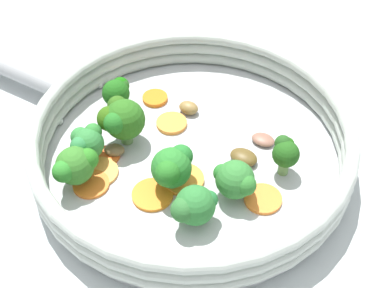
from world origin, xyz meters
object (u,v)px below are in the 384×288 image
(broccoli_floret_1, at_px, (121,119))
(broccoli_floret_7, at_px, (285,152))
(mushroom_piece_3, at_px, (114,150))
(carrot_slice_7, at_px, (184,180))
(broccoli_floret_0, at_px, (76,166))
(carrot_slice_3, at_px, (106,156))
(mushroom_piece_0, at_px, (244,157))
(broccoli_floret_2, at_px, (172,168))
(broccoli_floret_5, at_px, (87,142))
(carrot_slice_0, at_px, (152,195))
(carrot_slice_5, at_px, (172,123))
(carrot_slice_1, at_px, (155,98))
(carrot_slice_4, at_px, (99,172))
(skillet, at_px, (192,157))
(broccoli_floret_6, at_px, (194,206))
(mushroom_piece_1, at_px, (263,140))
(carrot_slice_2, at_px, (91,184))
(broccoli_floret_4, at_px, (235,180))
(carrot_slice_6, at_px, (263,199))
(mushroom_piece_2, at_px, (189,108))
(broccoli_floret_3, at_px, (117,92))

(broccoli_floret_1, xyz_separation_m, broccoli_floret_7, (0.11, 0.16, -0.01))
(mushroom_piece_3, bearing_deg, carrot_slice_7, 42.29)
(broccoli_floret_7, bearing_deg, broccoli_floret_0, -105.06)
(carrot_slice_3, xyz_separation_m, mushroom_piece_0, (0.06, 0.15, 0.01))
(broccoli_floret_2, height_order, mushroom_piece_0, broccoli_floret_2)
(broccoli_floret_5, relative_size, mushroom_piece_3, 1.86)
(carrot_slice_0, height_order, carrot_slice_5, same)
(carrot_slice_1, distance_m, carrot_slice_4, 0.14)
(broccoli_floret_1, bearing_deg, skillet, 56.60)
(carrot_slice_0, relative_size, broccoli_floret_6, 0.88)
(carrot_slice_3, distance_m, carrot_slice_5, 0.09)
(broccoli_floret_1, bearing_deg, carrot_slice_3, -55.23)
(broccoli_floret_5, distance_m, mushroom_piece_1, 0.20)
(broccoli_floret_2, height_order, broccoli_floret_7, broccoli_floret_2)
(skillet, distance_m, carrot_slice_2, 0.12)
(broccoli_floret_1, height_order, broccoli_floret_4, broccoli_floret_1)
(broccoli_floret_5, distance_m, mushroom_piece_0, 0.18)
(carrot_slice_7, relative_size, broccoli_floret_7, 0.99)
(broccoli_floret_5, xyz_separation_m, broccoli_floret_6, (0.12, 0.08, -0.00))
(carrot_slice_6, xyz_separation_m, broccoli_floret_1, (-0.14, -0.12, 0.03))
(carrot_slice_3, height_order, broccoli_floret_4, broccoli_floret_4)
(carrot_slice_1, bearing_deg, carrot_slice_6, 16.76)
(carrot_slice_3, bearing_deg, carrot_slice_2, -35.69)
(mushroom_piece_2, bearing_deg, mushroom_piece_1, 38.74)
(carrot_slice_7, relative_size, broccoli_floret_5, 1.01)
(carrot_slice_4, height_order, mushroom_piece_2, mushroom_piece_2)
(carrot_slice_5, distance_m, mushroom_piece_1, 0.11)
(carrot_slice_6, bearing_deg, mushroom_piece_1, 154.49)
(carrot_slice_4, relative_size, mushroom_piece_3, 1.83)
(broccoli_floret_1, xyz_separation_m, broccoli_floret_5, (0.02, -0.04, -0.01))
(broccoli_floret_3, height_order, mushroom_piece_0, broccoli_floret_3)
(broccoli_floret_3, height_order, broccoli_floret_6, broccoli_floret_6)
(mushroom_piece_2, distance_m, mushroom_piece_3, 0.11)
(carrot_slice_3, height_order, mushroom_piece_1, mushroom_piece_1)
(broccoli_floret_2, height_order, mushroom_piece_3, broccoli_floret_2)
(skillet, distance_m, mushroom_piece_0, 0.06)
(skillet, relative_size, broccoli_floret_1, 5.97)
(broccoli_floret_3, relative_size, broccoli_floret_7, 0.95)
(skillet, relative_size, mushroom_piece_3, 14.58)
(carrot_slice_7, xyz_separation_m, broccoli_floret_2, (0.00, -0.01, 0.03))
(broccoli_floret_0, bearing_deg, broccoli_floret_3, 145.84)
(carrot_slice_2, height_order, mushroom_piece_2, mushroom_piece_2)
(broccoli_floret_2, bearing_deg, carrot_slice_6, 59.09)
(carrot_slice_2, bearing_deg, broccoli_floret_4, 64.16)
(skillet, relative_size, carrot_slice_7, 7.78)
(broccoli_floret_2, height_order, mushroom_piece_1, broccoli_floret_2)
(carrot_slice_3, distance_m, carrot_slice_6, 0.19)
(mushroom_piece_0, relative_size, mushroom_piece_2, 1.30)
(broccoli_floret_2, bearing_deg, carrot_slice_4, -123.72)
(mushroom_piece_2, bearing_deg, broccoli_floret_0, -65.50)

